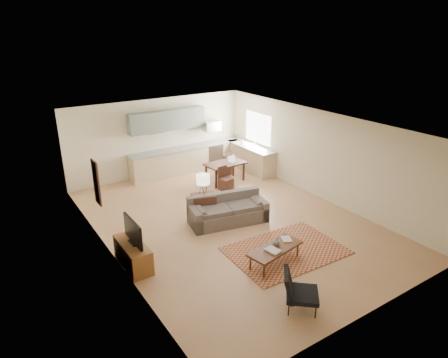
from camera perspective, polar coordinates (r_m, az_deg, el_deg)
room at (r=10.44m, az=0.90°, el=0.52°), size 9.00×9.00×9.00m
kitchen_counter_back at (r=14.56m, az=-5.41°, el=2.82°), size 4.26×0.64×0.92m
kitchen_counter_right at (r=14.65m, az=3.81°, el=2.98°), size 0.64×2.26×0.92m
kitchen_range at (r=15.08m, az=-1.72°, el=3.52°), size 0.62×0.62×0.90m
kitchen_microwave at (r=14.80m, az=-1.81°, el=7.60°), size 0.62×0.40×0.35m
upper_cabinets at (r=14.04m, az=-8.10°, el=8.32°), size 2.80×0.34×0.70m
window_right at (r=14.52m, az=4.87°, el=7.27°), size 0.02×1.40×1.05m
wall_art_left at (r=9.90m, az=-17.72°, el=-0.49°), size 0.06×0.42×1.10m
triptych at (r=14.05m, az=-9.79°, el=7.39°), size 1.70×0.04×0.50m
rug at (r=9.77m, az=8.83°, el=-10.08°), size 2.75×1.96×0.02m
sofa at (r=10.78m, az=0.58°, el=-4.39°), size 2.33×1.37×0.76m
coffee_table at (r=9.18m, az=7.26°, el=-10.77°), size 1.45×0.80×0.41m
book_a at (r=8.86m, az=6.48°, el=-10.39°), size 0.36×0.41×0.03m
book_b at (r=9.39m, az=8.27°, el=-8.53°), size 0.45×0.46×0.02m
vase at (r=9.13m, az=7.51°, el=-8.83°), size 0.26×0.26×0.18m
armchair at (r=7.89m, az=11.15°, el=-15.42°), size 0.97×0.97×0.78m
tv_credenza at (r=9.22m, az=-12.87°, el=-10.47°), size 0.47×1.22×0.56m
tv at (r=8.96m, az=-12.88°, el=-7.31°), size 0.09×0.94×0.56m
console_table at (r=10.96m, az=-2.94°, el=-4.03°), size 0.73×0.59×0.74m
table_lamp at (r=10.69m, az=-3.00°, el=-0.79°), size 0.42×0.42×0.59m
dining_table at (r=13.56m, az=0.15°, el=0.97°), size 1.39×0.85×0.68m
dining_chair_near at (r=12.88m, az=0.27°, el=0.09°), size 0.44×0.46×0.78m
dining_chair_far at (r=14.21m, az=0.04°, el=2.21°), size 0.46×0.48×0.81m
laptop at (r=13.48m, az=1.32°, el=2.86°), size 0.30×0.24×0.22m
soap_bottle at (r=14.72m, az=2.65°, el=5.36°), size 0.11×0.11×0.19m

